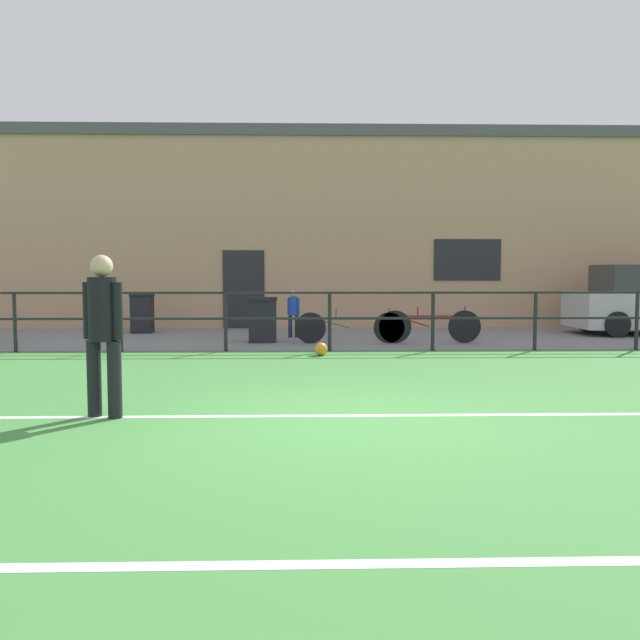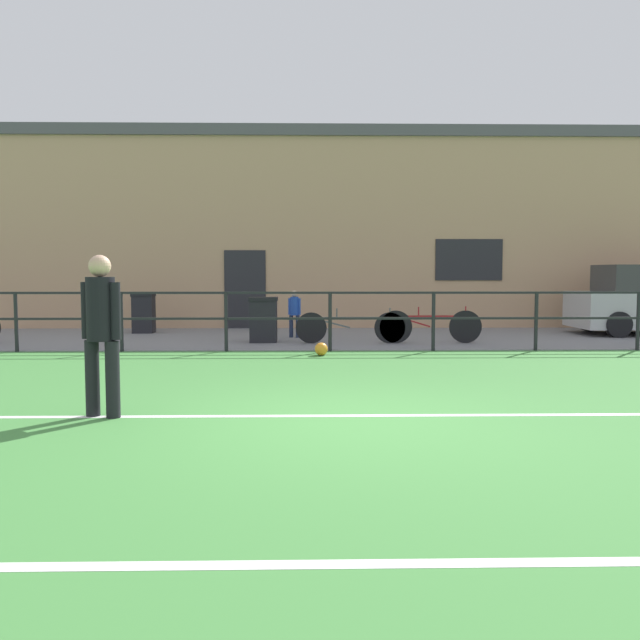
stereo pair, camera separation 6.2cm
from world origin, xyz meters
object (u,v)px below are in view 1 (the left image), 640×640
(player_goalkeeper, at_px, (103,326))
(soccer_ball_match, at_px, (321,349))
(bicycle_parked_0, at_px, (430,326))
(spectator_child, at_px, (293,311))
(bicycle_parked_2, at_px, (350,327))
(trash_bin_0, at_px, (142,313))
(trash_bin_1, at_px, (263,319))

(player_goalkeeper, distance_m, soccer_ball_match, 5.68)
(bicycle_parked_0, bearing_deg, soccer_ball_match, -141.55)
(spectator_child, height_order, bicycle_parked_2, spectator_child)
(soccer_ball_match, relative_size, spectator_child, 0.22)
(bicycle_parked_2, distance_m, trash_bin_0, 5.54)
(soccer_ball_match, distance_m, spectator_child, 3.23)
(soccer_ball_match, bearing_deg, trash_bin_1, 118.96)
(trash_bin_0, height_order, trash_bin_1, trash_bin_0)
(trash_bin_0, bearing_deg, spectator_child, -17.94)
(player_goalkeeper, relative_size, spectator_child, 1.58)
(spectator_child, relative_size, bicycle_parked_0, 0.50)
(bicycle_parked_0, bearing_deg, trash_bin_0, 159.48)
(trash_bin_0, bearing_deg, bicycle_parked_0, -20.52)
(player_goalkeeper, height_order, trash_bin_1, player_goalkeeper)
(bicycle_parked_2, height_order, trash_bin_1, trash_bin_1)
(player_goalkeeper, xyz_separation_m, bicycle_parked_2, (3.08, 6.93, -0.61))
(soccer_ball_match, height_order, trash_bin_1, trash_bin_1)
(soccer_ball_match, xyz_separation_m, bicycle_parked_2, (0.66, 1.87, 0.24))
(player_goalkeeper, distance_m, trash_bin_0, 9.62)
(spectator_child, xyz_separation_m, bicycle_parked_0, (2.90, -1.28, -0.25))
(soccer_ball_match, xyz_separation_m, trash_bin_1, (-1.19, 2.16, 0.39))
(spectator_child, xyz_separation_m, trash_bin_0, (-3.75, 1.21, -0.12))
(bicycle_parked_2, relative_size, trash_bin_1, 2.40)
(player_goalkeeper, distance_m, spectator_child, 8.43)
(player_goalkeeper, bearing_deg, bicycle_parked_0, -105.04)
(soccer_ball_match, bearing_deg, trash_bin_0, 134.57)
(player_goalkeeper, bearing_deg, trash_bin_1, -80.13)
(bicycle_parked_0, bearing_deg, spectator_child, 156.28)
(player_goalkeeper, xyz_separation_m, soccer_ball_match, (2.42, 5.06, -0.85))
(bicycle_parked_0, distance_m, trash_bin_1, 3.56)
(spectator_child, xyz_separation_m, bicycle_parked_2, (1.20, -1.28, -0.27))
(spectator_child, xyz_separation_m, trash_bin_1, (-0.65, -0.99, -0.13))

